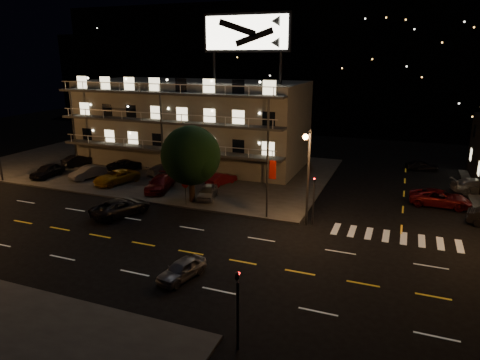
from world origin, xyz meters
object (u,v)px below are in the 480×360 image
(tree, at_px, (190,157))
(lot_car_4, at_px, (208,192))
(road_car_east, at_px, (182,269))
(lot_car_2, at_px, (116,177))
(lot_car_7, at_px, (164,169))
(road_car_west, at_px, (121,207))

(tree, distance_m, lot_car_4, 4.06)
(road_car_east, bearing_deg, lot_car_2, 151.28)
(lot_car_7, height_order, road_car_west, road_car_west)
(tree, xyz_separation_m, lot_car_7, (-7.51, 7.36, -3.71))
(tree, xyz_separation_m, lot_car_4, (1.03, 1.38, -3.68))
(lot_car_7, bearing_deg, lot_car_2, 76.26)
(lot_car_4, height_order, lot_car_7, lot_car_4)
(tree, distance_m, road_car_east, 14.99)
(lot_car_2, relative_size, lot_car_4, 1.33)
(lot_car_4, xyz_separation_m, lot_car_7, (-8.54, 5.99, -0.03))
(lot_car_4, relative_size, road_car_east, 1.06)
(road_car_west, bearing_deg, road_car_east, 163.49)
(tree, bearing_deg, lot_car_7, 135.56)
(lot_car_2, relative_size, road_car_east, 1.41)
(tree, xyz_separation_m, road_car_east, (6.13, -13.13, -3.87))
(road_car_east, distance_m, road_car_west, 13.06)
(lot_car_4, bearing_deg, lot_car_7, 131.76)
(lot_car_7, bearing_deg, lot_car_4, 161.27)
(tree, relative_size, lot_car_4, 1.91)
(road_car_east, relative_size, road_car_west, 0.67)
(lot_car_4, bearing_deg, tree, -140.10)
(road_car_east, height_order, road_car_west, road_car_west)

